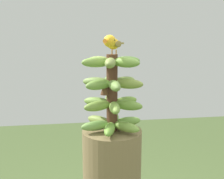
% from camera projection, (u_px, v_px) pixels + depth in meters
% --- Properties ---
extents(banana_bunch, '(0.29, 0.29, 0.35)m').
position_uv_depth(banana_bunch, '(112.00, 93.00, 1.15)').
color(banana_bunch, '#4C2D1E').
rests_on(banana_bunch, banana_tree).
extents(perched_bird, '(0.18, 0.12, 0.08)m').
position_uv_depth(perched_bird, '(112.00, 43.00, 1.09)').
color(perched_bird, '#C68933').
rests_on(perched_bird, banana_bunch).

